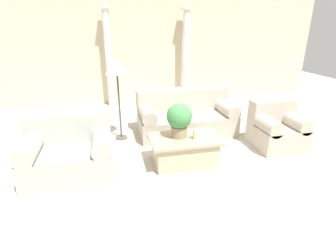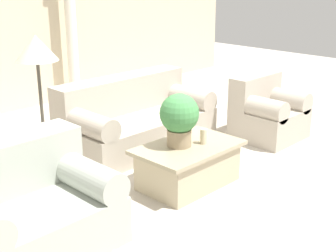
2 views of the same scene
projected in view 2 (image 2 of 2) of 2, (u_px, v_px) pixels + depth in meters
The scene contains 10 objects.
ground_plane at pixel (166, 170), 5.31m from camera, with size 16.00×16.00×0.00m, color #BCB2A3.
wall_back at pixel (6, 8), 7.04m from camera, with size 10.00×0.06×3.20m.
sofa_long at pixel (134, 119), 5.95m from camera, with size 1.93×0.98×0.86m.
loveseat at pixel (25, 206), 3.75m from camera, with size 1.26×0.98×0.86m.
coffee_table at pixel (188, 165), 4.88m from camera, with size 1.11×0.70×0.44m.
potted_plant at pixel (179, 117), 4.70m from camera, with size 0.40×0.40×0.55m.
pillar_candle at pixel (204, 136), 4.83m from camera, with size 0.08×0.08×0.16m.
floor_lamp at pixel (37, 55), 4.69m from camera, with size 0.43×0.43×1.54m.
column_right at pixel (71, 25), 7.57m from camera, with size 0.25×0.25×2.54m.
armchair at pixel (267, 112), 6.23m from camera, with size 0.86×0.77×0.83m.
Camera 2 is at (-3.46, -3.42, 2.16)m, focal length 50.00 mm.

